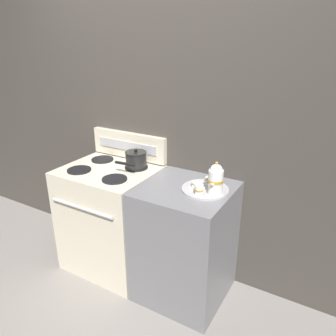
# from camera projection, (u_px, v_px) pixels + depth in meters

# --- Properties ---
(ground_plane) EXTENTS (6.00, 6.00, 0.00)m
(ground_plane) POSITION_uv_depth(u_px,v_px,m) (145.00, 274.00, 2.75)
(ground_plane) COLOR gray
(wall_back) EXTENTS (6.00, 0.05, 2.20)m
(wall_back) POSITION_uv_depth(u_px,v_px,m) (164.00, 138.00, 2.60)
(wall_back) COLOR #423D38
(wall_back) RESTS_ON ground
(stove) EXTENTS (0.73, 0.64, 0.90)m
(stove) POSITION_uv_depth(u_px,v_px,m) (112.00, 218.00, 2.73)
(stove) COLOR beige
(stove) RESTS_ON ground
(control_panel) EXTENTS (0.71, 0.05, 0.22)m
(control_panel) POSITION_uv_depth(u_px,v_px,m) (129.00, 145.00, 2.75)
(control_panel) COLOR beige
(control_panel) RESTS_ON stove
(side_counter) EXTENTS (0.63, 0.61, 0.89)m
(side_counter) POSITION_uv_depth(u_px,v_px,m) (185.00, 242.00, 2.41)
(side_counter) COLOR slate
(side_counter) RESTS_ON ground
(saucepan) EXTENTS (0.18, 0.27, 0.15)m
(saucepan) POSITION_uv_depth(u_px,v_px,m) (136.00, 159.00, 2.56)
(saucepan) COLOR black
(saucepan) RESTS_ON stove
(serving_tray) EXTENTS (0.32, 0.32, 0.01)m
(serving_tray) POSITION_uv_depth(u_px,v_px,m) (205.00, 189.00, 2.21)
(serving_tray) COLOR #B2B2B7
(serving_tray) RESTS_ON side_counter
(teapot) EXTENTS (0.10, 0.16, 0.22)m
(teapot) POSITION_uv_depth(u_px,v_px,m) (216.00, 179.00, 2.11)
(teapot) COLOR white
(teapot) RESTS_ON serving_tray
(teacup_left) EXTENTS (0.11, 0.11, 0.04)m
(teacup_left) POSITION_uv_depth(u_px,v_px,m) (197.00, 185.00, 2.20)
(teacup_left) COLOR white
(teacup_left) RESTS_ON serving_tray
(teacup_right) EXTENTS (0.11, 0.11, 0.04)m
(teacup_right) POSITION_uv_depth(u_px,v_px,m) (210.00, 180.00, 2.28)
(teacup_right) COLOR white
(teacup_right) RESTS_ON serving_tray
(creamer_jug) EXTENTS (0.06, 0.06, 0.07)m
(creamer_jug) POSITION_uv_depth(u_px,v_px,m) (199.00, 190.00, 2.11)
(creamer_jug) COLOR white
(creamer_jug) RESTS_ON serving_tray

